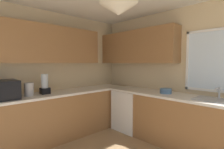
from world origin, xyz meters
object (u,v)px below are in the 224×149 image
(sink_assembly, at_px, (216,100))
(blender_appliance, at_px, (45,85))
(microwave, at_px, (4,90))
(kettle, at_px, (29,89))
(bowl, at_px, (166,91))
(dishwasher, at_px, (130,110))

(sink_assembly, xyz_separation_m, blender_appliance, (-2.29, -1.64, 0.15))
(blender_appliance, bearing_deg, microwave, -90.00)
(kettle, height_order, sink_assembly, kettle)
(kettle, relative_size, sink_assembly, 0.39)
(bowl, bearing_deg, sink_assembly, 0.47)
(dishwasher, relative_size, kettle, 3.76)
(bowl, bearing_deg, blender_appliance, -132.14)
(microwave, distance_m, bowl, 2.70)
(dishwasher, relative_size, blender_appliance, 2.35)
(sink_assembly, bearing_deg, microwave, -135.29)
(sink_assembly, distance_m, blender_appliance, 2.82)
(dishwasher, relative_size, microwave, 1.77)
(bowl, bearing_deg, microwave, -123.13)
(dishwasher, distance_m, kettle, 2.07)
(kettle, xyz_separation_m, sink_assembly, (2.27, 1.91, -0.10))
(blender_appliance, bearing_deg, kettle, -85.84)
(blender_appliance, bearing_deg, sink_assembly, 35.56)
(sink_assembly, height_order, bowl, sink_assembly)
(dishwasher, relative_size, sink_assembly, 1.47)
(bowl, height_order, blender_appliance, blender_appliance)
(dishwasher, distance_m, microwave, 2.41)
(dishwasher, xyz_separation_m, blender_appliance, (-0.66, -1.60, 0.63))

